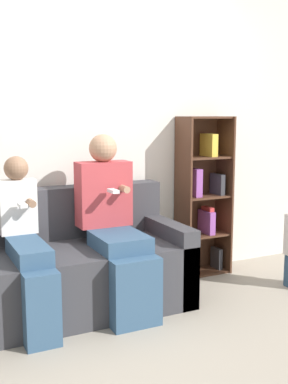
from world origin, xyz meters
name	(u,v)px	position (x,y,z in m)	size (l,w,h in m)	color
ground_plane	(135,327)	(0.00, 0.00, 0.00)	(14.00, 14.00, 0.00)	#9E9384
back_wall	(85,133)	(0.00, 0.95, 1.27)	(10.00, 0.06, 2.55)	silver
couch	(61,270)	(-0.36, 0.50, 0.31)	(1.84, 0.82, 0.87)	#38383D
adult_seated	(114,220)	(0.01, 0.38, 0.67)	(0.41, 0.74, 1.28)	#335170
child_seated	(28,244)	(-0.63, 0.34, 0.58)	(0.26, 0.76, 1.14)	#335170
bookshelf	(203,196)	(1.05, 0.80, 0.71)	(0.45, 0.28, 1.41)	#4C2D1E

